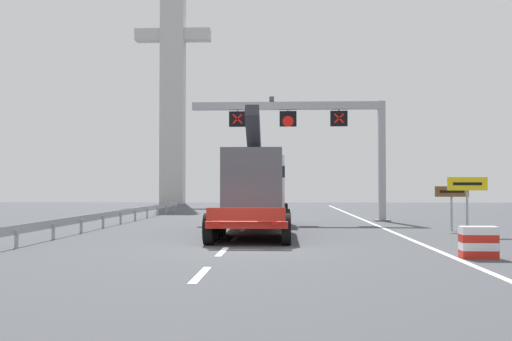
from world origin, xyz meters
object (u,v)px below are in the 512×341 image
at_px(crash_barrier_striped, 478,242).
at_px(exit_sign_yellow, 467,190).
at_px(tourist_info_sign_brown, 452,197).
at_px(bridge_pylon_distant, 173,64).
at_px(heavy_haul_truck_red, 257,187).
at_px(overhead_lane_gantry, 315,125).

bearing_deg(crash_barrier_striped, exit_sign_yellow, 74.93).
height_order(tourist_info_sign_brown, crash_barrier_striped, tourist_info_sign_brown).
bearing_deg(bridge_pylon_distant, exit_sign_yellow, -64.89).
bearing_deg(crash_barrier_striped, tourist_info_sign_brown, 78.13).
height_order(exit_sign_yellow, bridge_pylon_distant, bridge_pylon_distant).
height_order(heavy_haul_truck_red, crash_barrier_striped, heavy_haul_truck_red).
xyz_separation_m(heavy_haul_truck_red, exit_sign_yellow, (8.90, -2.90, -0.12)).
relative_size(overhead_lane_gantry, tourist_info_sign_brown, 5.73).
bearing_deg(exit_sign_yellow, crash_barrier_striped, -105.07).
height_order(crash_barrier_striped, bridge_pylon_distant, bridge_pylon_distant).
relative_size(overhead_lane_gantry, exit_sign_yellow, 4.83).
distance_m(heavy_haul_truck_red, exit_sign_yellow, 9.36).
bearing_deg(tourist_info_sign_brown, exit_sign_yellow, -90.88).
height_order(heavy_haul_truck_red, exit_sign_yellow, heavy_haul_truck_red).
bearing_deg(overhead_lane_gantry, crash_barrier_striped, -78.55).
xyz_separation_m(heavy_haul_truck_red, crash_barrier_striped, (6.76, -10.86, -1.54)).
xyz_separation_m(crash_barrier_striped, bridge_pylon_distant, (-18.74, 52.53, 16.19)).
height_order(overhead_lane_gantry, heavy_haul_truck_red, overhead_lane_gantry).
bearing_deg(exit_sign_yellow, heavy_haul_truck_red, 161.98).
height_order(exit_sign_yellow, tourist_info_sign_brown, exit_sign_yellow).
relative_size(heavy_haul_truck_red, crash_barrier_striped, 13.96).
bearing_deg(tourist_info_sign_brown, crash_barrier_striped, -101.87).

